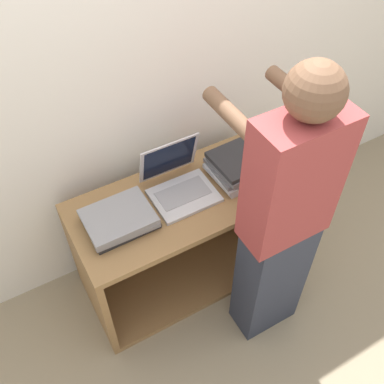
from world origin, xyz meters
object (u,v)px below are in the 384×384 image
(laptop_open, at_px, (179,183))
(laptop_stack_left, at_px, (119,219))
(person, at_px, (282,224))
(laptop_stack_right, at_px, (243,164))

(laptop_open, relative_size, laptop_stack_left, 0.97)
(laptop_stack_left, distance_m, person, 0.79)
(laptop_stack_left, distance_m, laptop_stack_right, 0.73)
(laptop_stack_left, xyz_separation_m, person, (0.62, -0.47, 0.10))
(laptop_stack_right, bearing_deg, laptop_stack_left, -179.87)
(laptop_open, xyz_separation_m, laptop_stack_right, (0.37, -0.05, 0.01))
(laptop_open, bearing_deg, person, -64.09)
(laptop_open, xyz_separation_m, laptop_stack_left, (-0.37, -0.06, -0.02))
(laptop_open, height_order, person, person)
(laptop_open, bearing_deg, laptop_stack_left, -171.44)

